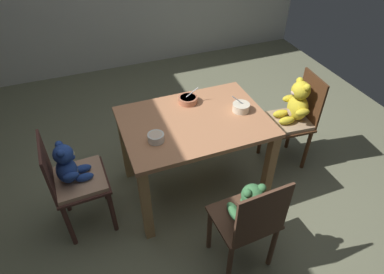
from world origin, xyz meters
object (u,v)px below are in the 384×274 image
Objects in this scene: teddy_chair_near_right at (295,111)px; teddy_chair_near_front at (249,214)px; porridge_bowl_terracotta_far_center at (188,100)px; porridge_bowl_white_near_left at (156,137)px; teddy_chair_near_left at (72,175)px; dining_table at (194,133)px; porridge_bowl_cream_near_right at (241,107)px.

teddy_chair_near_right is 1.03× the size of teddy_chair_near_front.
porridge_bowl_terracotta_far_center reaches higher than porridge_bowl_white_near_left.
porridge_bowl_white_near_left is at bearing 28.00° from teddy_chair_near_front.
teddy_chair_near_front is 1.08m from porridge_bowl_terracotta_far_center.
dining_table is at bearing 0.14° from teddy_chair_near_left.
teddy_chair_near_left is 7.33× the size of porridge_bowl_white_near_left.
dining_table is at bearing 1.33° from teddy_chair_near_front.
dining_table is at bearing 21.29° from porridge_bowl_white_near_left.
teddy_chair_near_right is at bearing -0.62° from teddy_chair_near_left.
teddy_chair_near_left reaches higher than dining_table.
porridge_bowl_cream_near_right is at bearing -36.88° from porridge_bowl_terracotta_far_center.
porridge_bowl_cream_near_right is 0.44m from porridge_bowl_terracotta_far_center.
porridge_bowl_terracotta_far_center is at bearing 143.12° from porridge_bowl_cream_near_right.
porridge_bowl_white_near_left is at bearing -170.98° from porridge_bowl_cream_near_right.
porridge_bowl_cream_near_right is at bearing 8.28° from teddy_chair_near_right.
teddy_chair_near_right is at bearing 6.48° from porridge_bowl_white_near_left.
teddy_chair_near_front and porridge_bowl_cream_near_right have the same top height.
teddy_chair_near_right is at bearing 3.19° from porridge_bowl_cream_near_right.
teddy_chair_near_left is 1.28m from teddy_chair_near_front.
teddy_chair_near_left is at bearing 171.30° from porridge_bowl_white_near_left.
porridge_bowl_white_near_left is (-1.30, -0.15, 0.20)m from teddy_chair_near_right.
teddy_chair_near_front is 0.89m from porridge_bowl_cream_near_right.
dining_table is 0.42m from porridge_bowl_cream_near_right.
teddy_chair_near_front is (1.02, -0.77, 0.01)m from teddy_chair_near_left.
teddy_chair_near_left is at bearing 50.12° from teddy_chair_near_front.
teddy_chair_near_front is 7.45× the size of porridge_bowl_white_near_left.
porridge_bowl_terracotta_far_center is (-0.92, 0.23, 0.20)m from teddy_chair_near_right.
porridge_bowl_terracotta_far_center is (-0.02, 1.05, 0.23)m from teddy_chair_near_front.
teddy_chair_near_right is 0.61m from porridge_bowl_cream_near_right.
porridge_bowl_terracotta_far_center is 1.42× the size of porridge_bowl_white_near_left.
teddy_chair_near_front is at bearing -112.71° from porridge_bowl_cream_near_right.
teddy_chair_near_front is 5.23× the size of porridge_bowl_terracotta_far_center.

